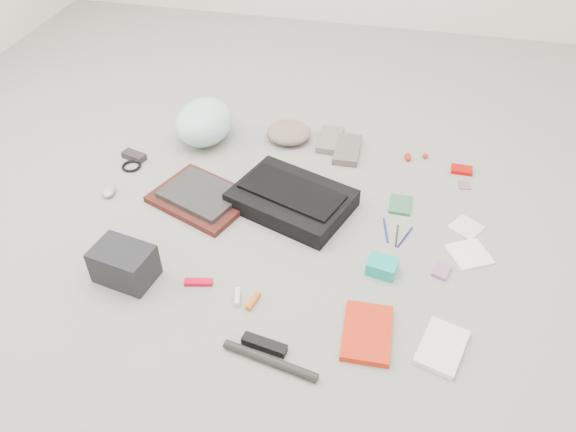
% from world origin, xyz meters
% --- Properties ---
extents(ground_plane, '(4.00, 4.00, 0.00)m').
position_xyz_m(ground_plane, '(0.00, 0.00, 0.00)').
color(ground_plane, gray).
extents(messenger_bag, '(0.53, 0.45, 0.07)m').
position_xyz_m(messenger_bag, '(-0.01, 0.11, 0.04)').
color(messenger_bag, black).
rests_on(messenger_bag, ground_plane).
extents(bag_flap, '(0.44, 0.31, 0.01)m').
position_xyz_m(bag_flap, '(-0.01, 0.11, 0.08)').
color(bag_flap, black).
rests_on(bag_flap, messenger_bag).
extents(laptop_sleeve, '(0.46, 0.40, 0.03)m').
position_xyz_m(laptop_sleeve, '(-0.38, 0.07, 0.01)').
color(laptop_sleeve, '#471814').
rests_on(laptop_sleeve, ground_plane).
extents(laptop, '(0.36, 0.32, 0.02)m').
position_xyz_m(laptop, '(-0.38, 0.07, 0.04)').
color(laptop, black).
rests_on(laptop, laptop_sleeve).
extents(bike_helmet, '(0.27, 0.33, 0.19)m').
position_xyz_m(bike_helmet, '(-0.51, 0.50, 0.10)').
color(bike_helmet, silver).
rests_on(bike_helmet, ground_plane).
extents(beanie, '(0.22, 0.21, 0.07)m').
position_xyz_m(beanie, '(-0.13, 0.59, 0.04)').
color(beanie, '#856D5D').
rests_on(beanie, ground_plane).
extents(mitten_left, '(0.10, 0.21, 0.03)m').
position_xyz_m(mitten_left, '(0.06, 0.61, 0.02)').
color(mitten_left, slate).
rests_on(mitten_left, ground_plane).
extents(mitten_right, '(0.11, 0.22, 0.03)m').
position_xyz_m(mitten_right, '(0.15, 0.54, 0.02)').
color(mitten_right, '#63594F').
rests_on(mitten_right, ground_plane).
extents(power_brick, '(0.12, 0.08, 0.03)m').
position_xyz_m(power_brick, '(-0.77, 0.28, 0.01)').
color(power_brick, black).
rests_on(power_brick, ground_plane).
extents(cable_coil, '(0.10, 0.10, 0.01)m').
position_xyz_m(cable_coil, '(-0.76, 0.22, 0.01)').
color(cable_coil, black).
rests_on(cable_coil, ground_plane).
extents(mouse, '(0.08, 0.10, 0.03)m').
position_xyz_m(mouse, '(-0.77, 0.03, 0.02)').
color(mouse, '#9697A5').
rests_on(mouse, ground_plane).
extents(camera_bag, '(0.22, 0.18, 0.13)m').
position_xyz_m(camera_bag, '(-0.49, -0.39, 0.07)').
color(camera_bag, black).
rests_on(camera_bag, ground_plane).
extents(multitool, '(0.10, 0.05, 0.02)m').
position_xyz_m(multitool, '(-0.24, -0.36, 0.01)').
color(multitool, '#BC011F').
rests_on(multitool, ground_plane).
extents(toiletry_tube_white, '(0.04, 0.07, 0.02)m').
position_xyz_m(toiletry_tube_white, '(-0.08, -0.40, 0.01)').
color(toiletry_tube_white, beige).
rests_on(toiletry_tube_white, ground_plane).
extents(toiletry_tube_orange, '(0.04, 0.08, 0.02)m').
position_xyz_m(toiletry_tube_orange, '(-0.03, -0.40, 0.01)').
color(toiletry_tube_orange, '#DA5715').
rests_on(toiletry_tube_orange, ground_plane).
extents(u_lock, '(0.15, 0.06, 0.03)m').
position_xyz_m(u_lock, '(0.05, -0.57, 0.01)').
color(u_lock, black).
rests_on(u_lock, ground_plane).
extents(bike_pump, '(0.31, 0.09, 0.03)m').
position_xyz_m(bike_pump, '(0.09, -0.62, 0.01)').
color(bike_pump, black).
rests_on(bike_pump, ground_plane).
extents(book_red, '(0.16, 0.23, 0.02)m').
position_xyz_m(book_red, '(0.36, -0.45, 0.01)').
color(book_red, red).
rests_on(book_red, ground_plane).
extents(book_white, '(0.17, 0.22, 0.02)m').
position_xyz_m(book_white, '(0.59, -0.45, 0.01)').
color(book_white, silver).
rests_on(book_white, ground_plane).
extents(notepad, '(0.09, 0.12, 0.01)m').
position_xyz_m(notepad, '(0.42, 0.22, 0.01)').
color(notepad, '#2C613C').
rests_on(notepad, ground_plane).
extents(pen_blue, '(0.04, 0.14, 0.01)m').
position_xyz_m(pen_blue, '(0.37, 0.05, 0.00)').
color(pen_blue, navy).
rests_on(pen_blue, ground_plane).
extents(pen_black, '(0.01, 0.12, 0.01)m').
position_xyz_m(pen_black, '(0.42, 0.03, 0.00)').
color(pen_black, black).
rests_on(pen_black, ground_plane).
extents(pen_navy, '(0.05, 0.12, 0.01)m').
position_xyz_m(pen_navy, '(0.45, 0.03, 0.00)').
color(pen_navy, navy).
rests_on(pen_navy, ground_plane).
extents(accordion_wallet, '(0.11, 0.10, 0.05)m').
position_xyz_m(accordion_wallet, '(0.38, -0.16, 0.03)').
color(accordion_wallet, '#16AFA1').
rests_on(accordion_wallet, ground_plane).
extents(card_deck, '(0.07, 0.09, 0.01)m').
position_xyz_m(card_deck, '(0.59, -0.12, 0.01)').
color(card_deck, '#9F7291').
rests_on(card_deck, ground_plane).
extents(napkin_top, '(0.15, 0.15, 0.01)m').
position_xyz_m(napkin_top, '(0.68, 0.14, 0.00)').
color(napkin_top, silver).
rests_on(napkin_top, ground_plane).
extents(napkin_bottom, '(0.18, 0.18, 0.01)m').
position_xyz_m(napkin_bottom, '(0.68, -0.01, 0.00)').
color(napkin_bottom, white).
rests_on(napkin_bottom, ground_plane).
extents(lollipop_a, '(0.03, 0.03, 0.03)m').
position_xyz_m(lollipop_a, '(0.42, 0.56, 0.01)').
color(lollipop_a, maroon).
rests_on(lollipop_a, ground_plane).
extents(lollipop_b, '(0.03, 0.03, 0.03)m').
position_xyz_m(lollipop_b, '(0.43, 0.54, 0.01)').
color(lollipop_b, red).
rests_on(lollipop_b, ground_plane).
extents(lollipop_c, '(0.03, 0.03, 0.03)m').
position_xyz_m(lollipop_c, '(0.50, 0.58, 0.01)').
color(lollipop_c, red).
rests_on(lollipop_c, ground_plane).
extents(altoids_tin, '(0.09, 0.06, 0.02)m').
position_xyz_m(altoids_tin, '(0.66, 0.51, 0.01)').
color(altoids_tin, '#B40B03').
rests_on(altoids_tin, ground_plane).
extents(stamp_sheet, '(0.06, 0.06, 0.00)m').
position_xyz_m(stamp_sheet, '(0.67, 0.41, 0.00)').
color(stamp_sheet, slate).
rests_on(stamp_sheet, ground_plane).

